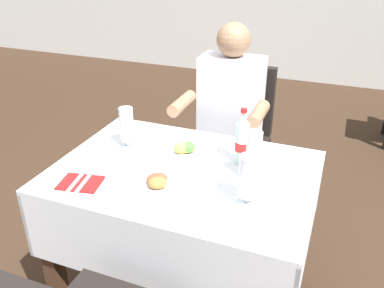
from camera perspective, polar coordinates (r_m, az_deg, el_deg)
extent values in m
plane|color=#382619|center=(2.31, -0.39, -19.18)|extent=(11.00, 11.00, 0.00)
cube|color=white|center=(1.80, -1.16, -3.90)|extent=(1.14, 0.81, 0.02)
cube|color=white|center=(1.62, -6.69, -15.86)|extent=(1.14, 0.02, 0.32)
cube|color=white|center=(2.21, 2.81, -2.76)|extent=(1.14, 0.02, 0.32)
cube|color=white|center=(2.14, -15.20, -4.86)|extent=(0.02, 0.81, 0.32)
cube|color=white|center=(1.80, 16.02, -11.77)|extent=(0.02, 0.81, 0.32)
cube|color=#472D1E|center=(2.02, -19.01, -14.87)|extent=(0.07, 0.07, 0.73)
cube|color=#472D1E|center=(2.46, -9.04, -5.29)|extent=(0.07, 0.07, 0.73)
cube|color=#472D1E|center=(2.20, 15.10, -10.35)|extent=(0.07, 0.07, 0.73)
cube|color=black|center=(2.51, 5.05, -1.08)|extent=(0.44, 0.44, 0.08)
cube|color=black|center=(2.62, 6.87, 6.35)|extent=(0.42, 0.06, 0.44)
cube|color=black|center=(2.55, 0.00, -7.37)|extent=(0.04, 0.04, 0.45)
cube|color=black|center=(2.47, 7.46, -8.93)|extent=(0.04, 0.04, 0.45)
cube|color=black|center=(2.82, 2.53, -3.73)|extent=(0.04, 0.04, 0.45)
cube|color=black|center=(2.75, 9.27, -5.01)|extent=(0.04, 0.04, 0.45)
cylinder|color=#282D42|center=(2.50, 1.53, -8.15)|extent=(0.10, 0.10, 0.45)
cylinder|color=#282D42|center=(2.46, 5.07, -8.90)|extent=(0.10, 0.10, 0.45)
cube|color=#282D42|center=(2.46, 4.65, -1.06)|extent=(0.34, 0.36, 0.12)
cube|color=silver|center=(2.41, 5.49, 6.31)|extent=(0.36, 0.20, 0.50)
sphere|color=#997051|center=(2.31, 5.87, 14.35)|extent=(0.19, 0.19, 0.19)
cylinder|color=#997051|center=(2.26, -1.41, 5.72)|extent=(0.07, 0.26, 0.07)
cylinder|color=#997051|center=(2.14, 9.29, 4.13)|extent=(0.07, 0.26, 0.07)
cube|color=white|center=(1.67, -4.84, -6.00)|extent=(0.24, 0.24, 0.01)
ellipsoid|color=#C14C33|center=(1.68, -4.89, -4.89)|extent=(0.12, 0.12, 0.04)
ellipsoid|color=#B77A38|center=(1.64, -4.87, -5.49)|extent=(0.09, 0.08, 0.05)
cube|color=white|center=(1.91, -0.51, -1.37)|extent=(0.23, 0.23, 0.01)
ellipsoid|color=gold|center=(1.91, -0.84, -0.59)|extent=(0.11, 0.10, 0.04)
ellipsoid|color=gold|center=(1.89, -1.38, -0.53)|extent=(0.09, 0.09, 0.06)
ellipsoid|color=#4C8E38|center=(1.90, -0.58, -0.44)|extent=(0.09, 0.08, 0.06)
cylinder|color=white|center=(1.60, 7.65, -8.06)|extent=(0.07, 0.07, 0.01)
cylinder|color=white|center=(1.59, 7.69, -7.52)|extent=(0.02, 0.02, 0.03)
cylinder|color=white|center=(1.53, 7.92, -4.48)|extent=(0.08, 0.08, 0.17)
cylinder|color=gold|center=(1.55, 7.86, -5.32)|extent=(0.07, 0.07, 0.11)
cylinder|color=white|center=(1.75, 8.38, -4.81)|extent=(0.07, 0.07, 0.01)
cylinder|color=white|center=(1.74, 8.42, -4.30)|extent=(0.02, 0.02, 0.03)
cylinder|color=white|center=(1.68, 8.67, -1.16)|extent=(0.06, 0.06, 0.19)
cylinder|color=black|center=(1.70, 8.61, -1.87)|extent=(0.06, 0.06, 0.14)
cylinder|color=white|center=(2.02, -8.93, -0.25)|extent=(0.07, 0.07, 0.01)
cylinder|color=white|center=(2.01, -8.97, 0.21)|extent=(0.02, 0.02, 0.03)
cylinder|color=white|center=(1.97, -9.17, 2.75)|extent=(0.07, 0.07, 0.17)
cylinder|color=#C68928|center=(1.99, -9.07, 1.50)|extent=(0.06, 0.06, 0.07)
cylinder|color=silver|center=(1.82, 7.00, 0.02)|extent=(0.06, 0.06, 0.19)
cylinder|color=red|center=(1.82, 6.98, -0.25)|extent=(0.06, 0.06, 0.04)
cone|color=silver|center=(1.76, 7.22, 3.61)|extent=(0.05, 0.05, 0.05)
cylinder|color=red|center=(1.75, 7.29, 4.68)|extent=(0.03, 0.03, 0.02)
cube|color=maroon|center=(1.76, -15.38, -5.28)|extent=(0.19, 0.16, 0.01)
cube|color=silver|center=(1.76, -15.93, -5.02)|extent=(0.05, 0.19, 0.01)
cube|color=silver|center=(1.75, -14.87, -5.16)|extent=(0.05, 0.19, 0.01)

